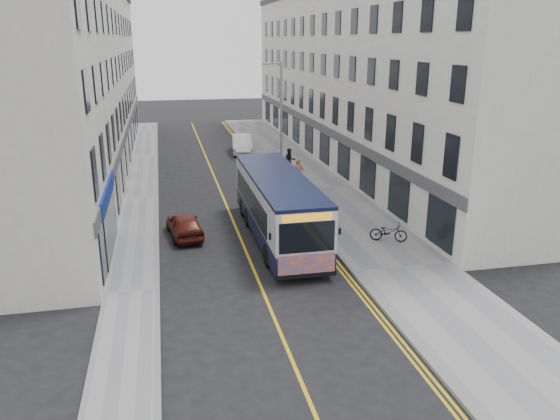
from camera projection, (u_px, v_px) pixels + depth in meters
name	position (u px, v px, depth m)	size (l,w,h in m)	color
ground	(254.00, 270.00, 23.10)	(140.00, 140.00, 0.00)	black
pavement_east	(318.00, 188.00, 35.54)	(4.50, 64.00, 0.12)	gray
pavement_west	(140.00, 199.00, 33.26)	(2.00, 64.00, 0.12)	gray
kerb_east	(284.00, 190.00, 35.08)	(0.18, 64.00, 0.13)	slate
kerb_west	(157.00, 198.00, 33.46)	(0.18, 64.00, 0.13)	slate
road_centre_line	(222.00, 195.00, 34.29)	(0.12, 64.00, 0.01)	gold
road_dbl_yellow_inner	(277.00, 192.00, 35.01)	(0.10, 64.00, 0.01)	gold
road_dbl_yellow_outer	(280.00, 191.00, 35.05)	(0.10, 64.00, 0.01)	gold
terrace_east	(352.00, 77.00, 43.07)	(6.00, 46.00, 13.00)	white
terrace_west	(79.00, 81.00, 38.92)	(6.00, 46.00, 13.00)	silver
streetlamp	(280.00, 119.00, 35.69)	(1.32, 0.18, 8.00)	gray
city_bus	(278.00, 205.00, 26.26)	(2.55, 10.90, 3.17)	black
bicycle	(388.00, 232.00, 25.95)	(0.61, 1.76, 0.92)	black
pedestrian_near	(298.00, 175.00, 34.64)	(0.73, 0.48, 2.02)	#9B6346
pedestrian_far	(290.00, 161.00, 39.20)	(0.87, 0.68, 1.79)	black
car_white	(242.00, 144.00, 46.79)	(1.63, 4.67, 1.54)	silver
car_maroon	(184.00, 225.00, 26.84)	(1.46, 3.62, 1.23)	#47130B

